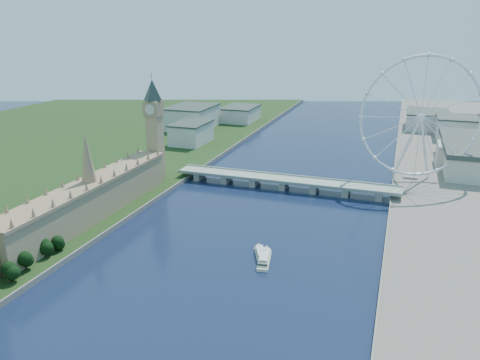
% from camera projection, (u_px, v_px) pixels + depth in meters
% --- Properties ---
extents(parliament_range, '(24.00, 200.00, 70.00)m').
position_uv_depth(parliament_range, '(91.00, 199.00, 377.39)').
color(parliament_range, tan).
rests_on(parliament_range, ground).
extents(big_ben, '(20.02, 20.02, 110.00)m').
position_uv_depth(big_ben, '(154.00, 117.00, 459.38)').
color(big_ben, tan).
rests_on(big_ben, ground).
extents(westminster_bridge, '(220.00, 22.00, 9.50)m').
position_uv_depth(westminster_bridge, '(284.00, 182.00, 457.81)').
color(westminster_bridge, gray).
rests_on(westminster_bridge, ground).
extents(london_eye, '(113.60, 39.12, 124.30)m').
position_uv_depth(london_eye, '(421.00, 118.00, 450.85)').
color(london_eye, silver).
rests_on(london_eye, ground).
extents(county_hall, '(54.00, 144.00, 35.00)m').
position_uv_depth(county_hall, '(465.00, 169.00, 521.93)').
color(county_hall, beige).
rests_on(county_hall, ground).
extents(city_skyline, '(505.00, 280.00, 32.00)m').
position_uv_depth(city_skyline, '(355.00, 124.00, 675.81)').
color(city_skyline, beige).
rests_on(city_skyline, ground).
extents(tour_boat_near, '(16.26, 26.24, 5.65)m').
position_uv_depth(tour_boat_near, '(260.00, 257.00, 321.70)').
color(tour_boat_near, beige).
rests_on(tour_boat_near, ground).
extents(tour_boat_far, '(13.01, 31.00, 6.65)m').
position_uv_depth(tour_boat_far, '(264.00, 262.00, 314.36)').
color(tour_boat_far, beige).
rests_on(tour_boat_far, ground).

